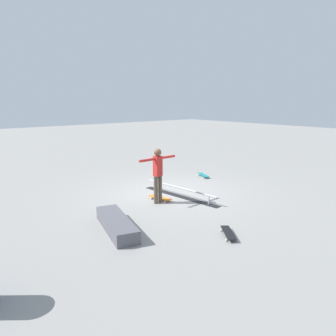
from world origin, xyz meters
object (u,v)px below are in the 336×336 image
Objects in this scene: skate_ledge at (116,224)px; skater_main at (158,172)px; loose_skateboard_black at (228,233)px; grind_rail at (180,193)px; skateboard_main at (160,198)px; loose_skateboard_teal at (203,175)px.

skater_main is (1.00, -2.03, 0.81)m from skate_ledge.
loose_skateboard_black is (-1.91, -1.77, -0.08)m from skate_ledge.
skater_main is 2.18× the size of loose_skateboard_black.
grind_rail is 1.86× the size of skater_main.
skater_main reaches higher than skateboard_main.
grind_rail is at bearing -37.55° from loose_skateboard_teal.
skateboard_main is (1.17, -2.25, -0.08)m from skate_ledge.
skater_main reaches higher than loose_skateboard_teal.
loose_skateboard_teal is at bearing 20.87° from skater_main.
grind_rail is at bearing -70.38° from skate_ledge.
skate_ledge is (-1.06, 2.97, 0.02)m from grind_rail.
skateboard_main is at bearing -45.01° from loose_skateboard_teal.
skateboard_main is at bearing 28.57° from loose_skateboard_black.
skate_ledge is at bearing 104.71° from grind_rail.
skate_ledge is at bearing -42.65° from loose_skateboard_teal.
grind_rail reaches higher than loose_skateboard_black.
loose_skateboard_teal is at bearing -3.06° from loose_skateboard_black.
skate_ledge is at bearing 104.45° from skateboard_main.
loose_skateboard_teal is at bearing -65.50° from grind_rail.
grind_rail is 0.74m from skateboard_main.
loose_skateboard_teal is at bearing -65.69° from skate_ledge.
skate_ledge is at bearing 80.09° from loose_skateboard_black.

